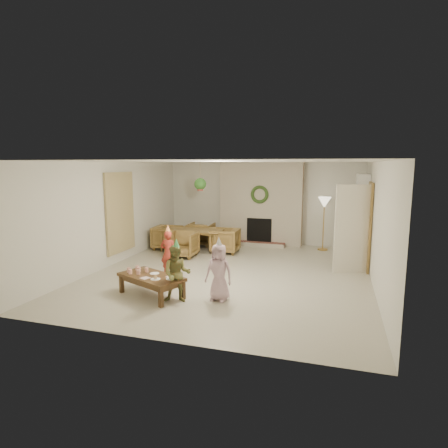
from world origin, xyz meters
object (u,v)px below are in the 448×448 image
at_px(dining_table, 192,240).
at_px(child_pink, 219,272).
at_px(child_red, 168,253).
at_px(dining_chair_right, 225,241).
at_px(dining_chair_left, 167,237).
at_px(dining_chair_near, 182,244).
at_px(child_plaid, 177,274).
at_px(coffee_table_top, 151,277).
at_px(dining_chair_far, 201,234).

distance_m(dining_table, child_pink, 4.05).
bearing_deg(child_red, dining_chair_right, -107.38).
bearing_deg(dining_chair_left, dining_table, -90.00).
relative_size(dining_table, child_red, 1.74).
height_order(dining_chair_near, child_plaid, child_plaid).
bearing_deg(dining_chair_right, dining_table, -90.00).
distance_m(coffee_table_top, child_plaid, 0.63).
bearing_deg(child_plaid, dining_chair_far, 89.36).
relative_size(dining_chair_right, child_pink, 0.72).
distance_m(dining_table, dining_chair_right, 0.96).
bearing_deg(dining_table, dining_chair_near, -90.00).
xyz_separation_m(dining_chair_far, child_plaid, (1.27, -4.64, 0.18)).
xyz_separation_m(dining_chair_near, child_pink, (1.91, -2.79, 0.18)).
distance_m(coffee_table_top, child_pink, 1.29).
relative_size(dining_table, child_plaid, 1.69).
bearing_deg(dining_chair_left, dining_chair_near, -135.00).
distance_m(dining_chair_near, dining_chair_left, 1.09).
xyz_separation_m(dining_table, coffee_table_top, (0.66, -3.72, 0.06)).
height_order(dining_table, dining_chair_right, dining_chair_right).
xyz_separation_m(dining_chair_right, coffee_table_top, (-0.31, -3.75, 0.02)).
bearing_deg(child_pink, dining_chair_right, 111.33).
xyz_separation_m(child_plaid, child_pink, (0.69, 0.31, 0.00)).
bearing_deg(dining_table, child_plaid, -73.74).
height_order(dining_table, dining_chair_near, dining_chair_near).
xyz_separation_m(dining_chair_near, child_red, (0.37, -1.64, 0.16)).
bearing_deg(child_plaid, child_pink, 8.10).
relative_size(dining_table, dining_chair_far, 2.34).
height_order(coffee_table_top, child_pink, child_pink).
xyz_separation_m(dining_chair_near, dining_chair_left, (-0.79, 0.75, 0.00)).
xyz_separation_m(dining_chair_right, child_red, (-0.57, -2.44, 0.16)).
bearing_deg(dining_chair_right, child_plaid, 2.56).
xyz_separation_m(dining_chair_far, child_pink, (1.95, -4.33, 0.18)).
xyz_separation_m(dining_chair_left, coffee_table_top, (1.43, -3.70, 0.02)).
relative_size(coffee_table_top, child_pink, 1.23).
relative_size(dining_chair_near, child_red, 0.74).
bearing_deg(dining_table, dining_chair_right, -0.00).
distance_m(dining_chair_far, coffee_table_top, 4.54).
bearing_deg(child_plaid, child_red, 104.48).
distance_m(dining_chair_left, coffee_table_top, 3.96).
height_order(coffee_table_top, child_red, child_red).
xyz_separation_m(dining_chair_right, child_pink, (0.97, -3.59, 0.18)).
height_order(dining_chair_far, child_pink, child_pink).
distance_m(dining_chair_right, coffee_table_top, 3.76).
bearing_deg(child_plaid, dining_chair_left, 101.74).
relative_size(dining_chair_near, child_pink, 0.72).
xyz_separation_m(dining_chair_near, dining_chair_far, (-0.04, 1.54, 0.00)).
bearing_deg(dining_table, child_red, -82.33).
xyz_separation_m(dining_chair_near, coffee_table_top, (0.63, -2.95, 0.02)).
height_order(dining_table, dining_chair_left, dining_chair_left).
relative_size(dining_chair_far, child_red, 0.74).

